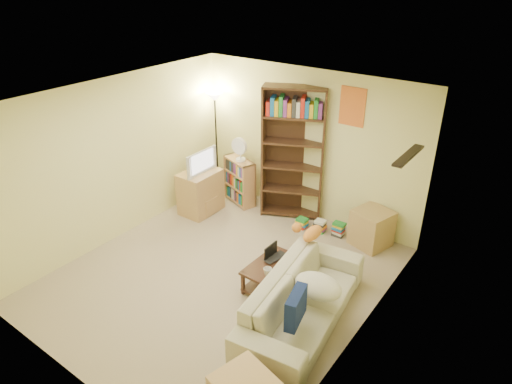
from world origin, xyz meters
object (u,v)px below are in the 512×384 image
laptop (278,259)px  short_bookshelf (240,181)px  desk_fan (240,149)px  side_table (372,228)px  coffee_table (271,272)px  tall_bookshelf (293,151)px  tabby_cat (310,232)px  television (199,161)px  sofa (303,300)px  mug (268,272)px  floor_lamp (215,114)px  tv_stand (201,192)px

laptop → short_bookshelf: size_ratio=0.45×
desk_fan → side_table: (2.44, 0.14, -0.78)m
coffee_table → tall_bookshelf: 2.23m
laptop → tall_bookshelf: tall_bookshelf is taller
tabby_cat → television: (-2.45, 0.52, 0.23)m
sofa → desk_fan: bearing=44.2°
television → side_table: size_ratio=1.19×
coffee_table → television: bearing=156.5°
tabby_cat → mug: size_ratio=3.57×
side_table → desk_fan: bearing=-176.8°
television → floor_lamp: bearing=21.1°
desk_fan → coffee_table: bearing=-42.4°
mug → tabby_cat: bearing=74.0°
tabby_cat → tall_bookshelf: size_ratio=0.23×
coffee_table → floor_lamp: floor_lamp is taller
floor_lamp → tall_bookshelf: bearing=0.0°
coffee_table → tabby_cat: bearing=58.9°
coffee_table → mug: (0.10, -0.22, 0.19)m
floor_lamp → coffee_table: bearing=-36.5°
desk_fan → sofa: bearing=-38.3°
coffee_table → desk_fan: (-1.77, 1.61, 0.85)m
tv_stand → desk_fan: 1.01m
tabby_cat → laptop: 0.56m
tv_stand → floor_lamp: (-0.33, 0.84, 1.12)m
desk_fan → side_table: desk_fan is taller
floor_lamp → side_table: bearing=-1.5°
television → short_bookshelf: television is taller
coffee_table → desk_fan: 2.54m
laptop → tabby_cat: bearing=-27.1°
television → floor_lamp: floor_lamp is taller
desk_fan → floor_lamp: floor_lamp is taller
television → desk_fan: bearing=-31.9°
side_table → laptop: bearing=-111.6°
coffee_table → television: size_ratio=1.18×
tall_bookshelf → side_table: (1.51, -0.08, -0.89)m
sofa → short_bookshelf: (-2.50, 1.98, 0.10)m
mug → tv_stand: (-2.25, 1.21, -0.04)m
television → tall_bookshelf: 1.58m
mug → short_bookshelf: short_bookshelf is taller
tabby_cat → laptop: tabby_cat is taller
television → tabby_cat: bearing=-102.2°
sofa → side_table: (-0.02, 2.07, -0.03)m
laptop → short_bookshelf: short_bookshelf is taller
side_table → tv_stand: bearing=-165.0°
television → side_table: (2.82, 0.76, -0.66)m
sofa → short_bookshelf: 3.19m
sofa → side_table: 2.07m
tv_stand → desk_fan: size_ratio=1.75×
mug → floor_lamp: bearing=141.5°
tall_bookshelf → short_bookshelf: size_ratio=2.67×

